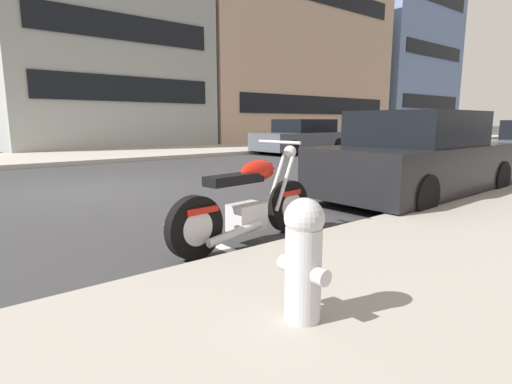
% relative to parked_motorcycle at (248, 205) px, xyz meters
% --- Properties ---
extents(ground_plane, '(260.00, 260.00, 0.00)m').
position_rel_parked_motorcycle_xyz_m(ground_plane, '(-0.32, 4.60, -0.43)').
color(ground_plane, '#333335').
extents(sidewalk_far_curb, '(120.00, 5.00, 0.14)m').
position_rel_parked_motorcycle_xyz_m(sidewalk_far_curb, '(11.68, 12.08, -0.36)').
color(sidewalk_far_curb, '#ADA89E').
rests_on(sidewalk_far_curb, ground).
extents(parking_stall_stripe, '(0.12, 2.20, 0.01)m').
position_rel_parked_motorcycle_xyz_m(parking_stall_stripe, '(-0.32, 0.23, -0.42)').
color(parking_stall_stripe, silver).
rests_on(parking_stall_stripe, ground).
extents(parked_motorcycle, '(2.04, 0.63, 1.11)m').
position_rel_parked_motorcycle_xyz_m(parked_motorcycle, '(0.00, 0.00, 0.00)').
color(parked_motorcycle, black).
rests_on(parked_motorcycle, ground).
extents(parked_car_across_street, '(4.29, 1.92, 1.50)m').
position_rel_parked_motorcycle_xyz_m(parked_car_across_street, '(3.95, 0.26, 0.27)').
color(parked_car_across_street, black).
rests_on(parked_car_across_street, ground).
extents(car_opposite_curb, '(4.57, 2.10, 1.43)m').
position_rel_parked_motorcycle_xyz_m(car_opposite_curb, '(9.73, 8.81, 0.25)').
color(car_opposite_curb, '#4C515B').
rests_on(car_opposite_curb, ground).
extents(fire_hydrant, '(0.24, 0.36, 0.75)m').
position_rel_parked_motorcycle_xyz_m(fire_hydrant, '(-0.97, -1.79, 0.11)').
color(fire_hydrant, '#B7B7BC').
rests_on(fire_hydrant, sidewalk_near_curb).
extents(townhouse_near_left, '(9.41, 8.73, 12.53)m').
position_rel_parked_motorcycle_xyz_m(townhouse_near_left, '(4.39, 18.71, 5.84)').
color(townhouse_near_left, '#939993').
rests_on(townhouse_near_left, ground).
extents(townhouse_far_uphill, '(15.28, 10.70, 10.71)m').
position_rel_parked_motorcycle_xyz_m(townhouse_far_uphill, '(16.96, 19.70, 4.93)').
color(townhouse_far_uphill, tan).
rests_on(townhouse_far_uphill, ground).
extents(townhouse_behind_pole, '(10.38, 9.61, 13.53)m').
position_rel_parked_motorcycle_xyz_m(townhouse_behind_pole, '(30.83, 19.15, 6.34)').
color(townhouse_behind_pole, '#6B84B2').
rests_on(townhouse_behind_pole, ground).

